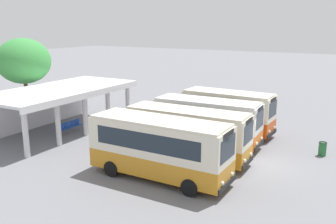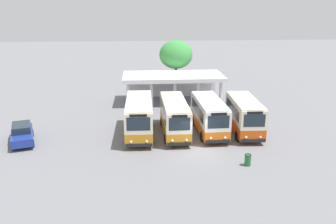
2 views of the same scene
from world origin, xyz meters
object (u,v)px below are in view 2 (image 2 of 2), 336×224
at_px(parked_car_flank, 22,133).
at_px(waiting_chair_middle_seat, 176,99).
at_px(waiting_chair_end_by_column, 167,99).
at_px(waiting_chair_second_from_end, 171,99).
at_px(city_bus_fourth_amber, 244,114).
at_px(waiting_chair_fourth_seat, 180,99).
at_px(litter_bin_apron, 248,160).
at_px(city_bus_middle_cream, 209,115).
at_px(city_bus_second_in_row, 174,116).
at_px(city_bus_nearest_orange, 139,116).

height_order(parked_car_flank, waiting_chair_middle_seat, parked_car_flank).
height_order(waiting_chair_end_by_column, waiting_chair_second_from_end, same).
distance_m(city_bus_fourth_amber, waiting_chair_second_from_end, 12.30).
relative_size(waiting_chair_fourth_seat, litter_bin_apron, 0.96).
height_order(city_bus_middle_cream, waiting_chair_end_by_column, city_bus_middle_cream).
bearing_deg(parked_car_flank, waiting_chair_second_from_end, 39.40).
bearing_deg(waiting_chair_second_from_end, city_bus_second_in_row, -93.34).
bearing_deg(parked_car_flank, city_bus_fourth_amber, 2.67).
distance_m(city_bus_middle_cream, parked_car_flank, 16.90).
distance_m(city_bus_fourth_amber, waiting_chair_fourth_seat, 11.81).
bearing_deg(city_bus_fourth_amber, city_bus_second_in_row, 178.47).
height_order(parked_car_flank, waiting_chair_second_from_end, parked_car_flank).
height_order(waiting_chair_second_from_end, litter_bin_apron, litter_bin_apron).
relative_size(city_bus_middle_cream, city_bus_fourth_amber, 1.06).
relative_size(city_bus_fourth_amber, waiting_chair_fourth_seat, 8.14).
distance_m(waiting_chair_end_by_column, waiting_chair_middle_seat, 1.11).
bearing_deg(waiting_chair_fourth_seat, city_bus_fourth_amber, -65.72).
height_order(city_bus_second_in_row, city_bus_middle_cream, same).
xyz_separation_m(waiting_chair_fourth_seat, litter_bin_apron, (3.15, -17.74, -0.07)).
xyz_separation_m(city_bus_nearest_orange, city_bus_middle_cream, (6.55, 0.10, -0.07)).
xyz_separation_m(city_bus_middle_cream, waiting_chair_end_by_column, (-3.22, 10.37, -1.24)).
bearing_deg(city_bus_second_in_row, city_bus_fourth_amber, -1.53).
bearing_deg(city_bus_fourth_amber, parked_car_flank, -177.33).
height_order(waiting_chair_second_from_end, waiting_chair_fourth_seat, same).
relative_size(city_bus_middle_cream, waiting_chair_second_from_end, 8.64).
bearing_deg(city_bus_middle_cream, city_bus_fourth_amber, -4.99).
bearing_deg(city_bus_second_in_row, city_bus_nearest_orange, 179.73).
height_order(city_bus_nearest_orange, city_bus_middle_cream, city_bus_nearest_orange).
bearing_deg(waiting_chair_middle_seat, parked_car_flank, -141.68).
bearing_deg(waiting_chair_end_by_column, city_bus_fourth_amber, -58.63).
bearing_deg(waiting_chair_end_by_column, waiting_chair_middle_seat, 2.48).
xyz_separation_m(city_bus_nearest_orange, city_bus_second_in_row, (3.28, -0.02, -0.07)).
relative_size(parked_car_flank, waiting_chair_middle_seat, 5.56).
distance_m(city_bus_second_in_row, city_bus_fourth_amber, 6.56).
relative_size(city_bus_nearest_orange, waiting_chair_end_by_column, 9.18).
bearing_deg(waiting_chair_fourth_seat, parked_car_flank, -142.69).
relative_size(waiting_chair_end_by_column, waiting_chair_second_from_end, 1.00).
height_order(waiting_chair_fourth_seat, litter_bin_apron, litter_bin_apron).
bearing_deg(waiting_chair_second_from_end, waiting_chair_fourth_seat, 0.22).
distance_m(waiting_chair_second_from_end, waiting_chair_fourth_seat, 1.11).
bearing_deg(city_bus_fourth_amber, waiting_chair_second_from_end, 119.03).
xyz_separation_m(waiting_chair_end_by_column, waiting_chair_second_from_end, (0.56, 0.05, 0.00)).
height_order(city_bus_nearest_orange, city_bus_second_in_row, city_bus_nearest_orange).
bearing_deg(city_bus_nearest_orange, litter_bin_apron, -41.55).
height_order(city_bus_fourth_amber, litter_bin_apron, city_bus_fourth_amber).
bearing_deg(city_bus_nearest_orange, waiting_chair_middle_seat, 67.07).
relative_size(city_bus_second_in_row, city_bus_fourth_amber, 1.11).
bearing_deg(waiting_chair_middle_seat, city_bus_second_in_row, -96.34).
bearing_deg(city_bus_nearest_orange, parked_car_flank, -173.74).
relative_size(city_bus_second_in_row, city_bus_middle_cream, 1.05).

